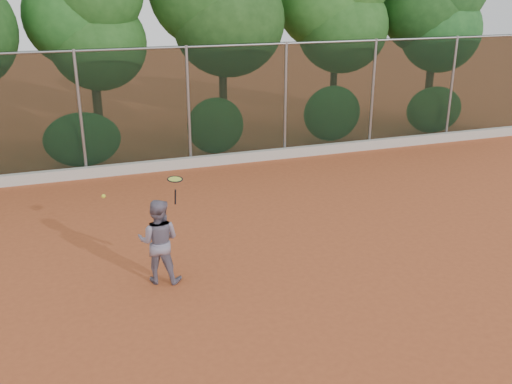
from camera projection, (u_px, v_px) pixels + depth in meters
name	position (u px, v px, depth m)	size (l,w,h in m)	color
ground	(273.00, 271.00, 10.82)	(80.00, 80.00, 0.00)	#AA4E28
concrete_curb	(192.00, 162.00, 16.82)	(24.00, 0.20, 0.30)	beige
tennis_player	(159.00, 241.00, 10.21)	(0.77, 0.60, 1.58)	slate
chainlink_fence	(188.00, 104.00, 16.38)	(24.09, 0.09, 3.50)	black
foliage_backdrop	(153.00, 8.00, 17.09)	(23.70, 3.63, 7.55)	#3F2918
tennis_racket	(175.00, 181.00, 9.88)	(0.37, 0.37, 0.52)	black
tennis_ball_in_flight	(104.00, 196.00, 9.66)	(0.07, 0.07, 0.07)	yellow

